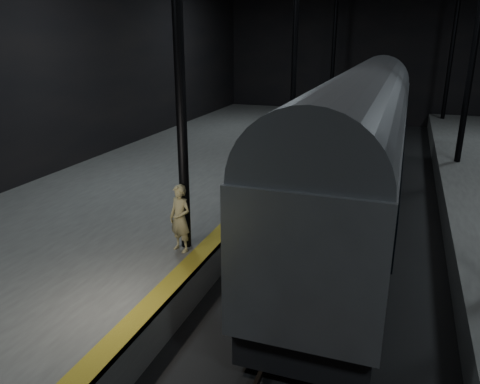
% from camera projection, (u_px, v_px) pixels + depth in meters
% --- Properties ---
extents(ground, '(44.00, 44.00, 0.00)m').
position_uv_depth(ground, '(346.00, 241.00, 15.29)').
color(ground, black).
rests_on(ground, ground).
extents(platform_left, '(9.00, 43.80, 1.00)m').
position_uv_depth(platform_left, '(144.00, 200.00, 17.49)').
color(platform_left, '#4B4B49').
rests_on(platform_left, ground).
extents(tactile_strip, '(0.50, 43.80, 0.01)m').
position_uv_depth(tactile_strip, '(252.00, 201.00, 15.99)').
color(tactile_strip, olive).
rests_on(tactile_strip, platform_left).
extents(track, '(2.40, 43.00, 0.24)m').
position_uv_depth(track, '(346.00, 239.00, 15.26)').
color(track, '#3F3328').
rests_on(track, ground).
extents(train, '(2.95, 19.70, 5.26)m').
position_uv_depth(train, '(361.00, 138.00, 16.53)').
color(train, gray).
rests_on(train, ground).
extents(woman, '(0.76, 0.62, 1.80)m').
position_uv_depth(woman, '(180.00, 219.00, 12.03)').
color(woman, tan).
rests_on(woman, platform_left).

